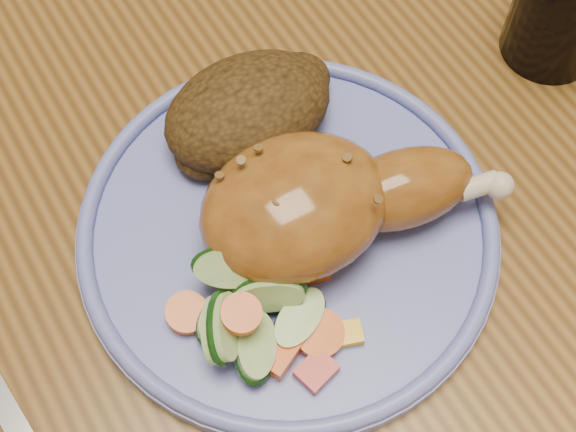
{
  "coord_description": "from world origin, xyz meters",
  "views": [
    {
      "loc": [
        -0.18,
        -0.26,
        1.19
      ],
      "look_at": [
        -0.06,
        -0.07,
        0.78
      ],
      "focal_mm": 50.0,
      "sensor_mm": 36.0,
      "label": 1
    }
  ],
  "objects": [
    {
      "name": "vegetable_pile",
      "position": [
        -0.11,
        -0.11,
        0.78
      ],
      "size": [
        0.1,
        0.11,
        0.05
      ],
      "color": "#A50A05",
      "rests_on": "plate"
    },
    {
      "name": "dining_table",
      "position": [
        0.0,
        0.0,
        0.67
      ],
      "size": [
        0.9,
        1.4,
        0.75
      ],
      "color": "brown",
      "rests_on": "ground"
    },
    {
      "name": "rice_pilaf",
      "position": [
        -0.05,
        0.01,
        0.78
      ],
      "size": [
        0.12,
        0.08,
        0.05
      ],
      "color": "#412C10",
      "rests_on": "plate"
    },
    {
      "name": "ground",
      "position": [
        0.0,
        0.0,
        0.0
      ],
      "size": [
        4.0,
        4.0,
        0.0
      ],
      "primitive_type": "plane",
      "color": "#4F351B",
      "rests_on": "ground"
    },
    {
      "name": "fork",
      "position": [
        -0.25,
        -0.09,
        0.75
      ],
      "size": [
        0.03,
        0.16,
        0.0
      ],
      "color": "silver",
      "rests_on": "dining_table"
    },
    {
      "name": "plate",
      "position": [
        -0.06,
        -0.07,
        0.76
      ],
      "size": [
        0.26,
        0.26,
        0.01
      ],
      "primitive_type": "cylinder",
      "color": "#6571C7",
      "rests_on": "dining_table"
    },
    {
      "name": "plate_rim",
      "position": [
        -0.06,
        -0.07,
        0.77
      ],
      "size": [
        0.25,
        0.25,
        0.01
      ],
      "primitive_type": "torus",
      "color": "#6571C7",
      "rests_on": "plate"
    },
    {
      "name": "chicken_leg",
      "position": [
        -0.05,
        -0.08,
        0.79
      ],
      "size": [
        0.18,
        0.11,
        0.06
      ],
      "color": "#93591E",
      "rests_on": "plate"
    },
    {
      "name": "drinking_glass",
      "position": [
        0.17,
        -0.03,
        0.79
      ],
      "size": [
        0.07,
        0.07,
        0.09
      ],
      "primitive_type": "cylinder",
      "color": "black",
      "rests_on": "dining_table"
    }
  ]
}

